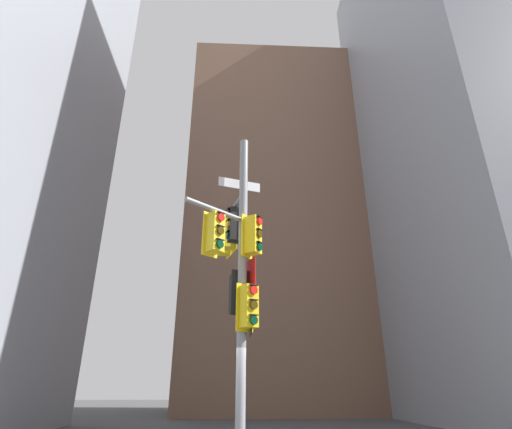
# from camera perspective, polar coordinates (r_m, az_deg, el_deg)

# --- Properties ---
(building_tower_right) EXTENTS (15.17, 15.17, 35.44)m
(building_tower_right) POSITION_cam_1_polar(r_m,az_deg,el_deg) (30.75, 31.81, 12.05)
(building_tower_right) COLOR #9399A3
(building_tower_right) RESTS_ON ground
(building_mid_block) EXTENTS (13.67, 13.67, 28.99)m
(building_mid_block) POSITION_cam_1_polar(r_m,az_deg,el_deg) (35.25, 2.33, -2.12)
(building_mid_block) COLOR brown
(building_mid_block) RESTS_ON ground
(signal_pole_assembly) EXTENTS (1.94, 3.59, 8.25)m
(signal_pole_assembly) POSITION_cam_1_polar(r_m,az_deg,el_deg) (10.65, -2.83, -6.47)
(signal_pole_assembly) COLOR gray
(signal_pole_assembly) RESTS_ON ground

